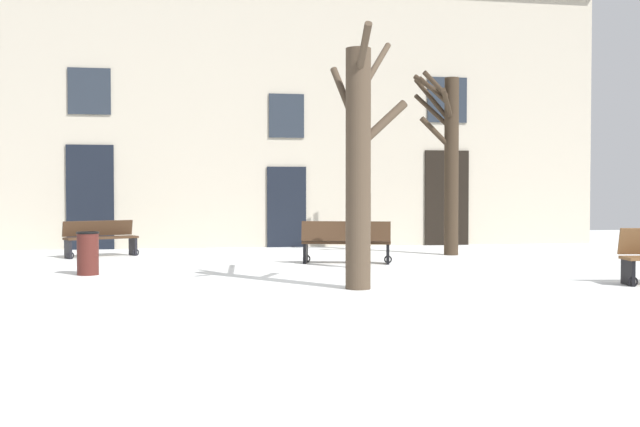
{
  "coord_description": "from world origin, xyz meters",
  "views": [
    {
      "loc": [
        -2.59,
        -13.18,
        1.5
      ],
      "look_at": [
        0.0,
        1.52,
        1.09
      ],
      "focal_mm": 42.49,
      "sensor_mm": 36.0,
      "label": 1
    }
  ],
  "objects_px": {
    "person_strolling": "(360,219)",
    "tree_right_of_center": "(449,156)",
    "tree_foreground": "(359,161)",
    "bench_back_to_back_right": "(100,238)",
    "bench_back_to_back_left": "(346,242)",
    "litter_bin": "(88,253)"
  },
  "relations": [
    {
      "from": "tree_foreground",
      "to": "bench_back_to_back_right",
      "type": "height_order",
      "value": "tree_foreground"
    },
    {
      "from": "tree_right_of_center",
      "to": "person_strolling",
      "type": "distance_m",
      "value": 4.23
    },
    {
      "from": "person_strolling",
      "to": "tree_right_of_center",
      "type": "bearing_deg",
      "value": 101.8
    },
    {
      "from": "tree_right_of_center",
      "to": "tree_foreground",
      "type": "distance_m",
      "value": 6.92
    },
    {
      "from": "tree_right_of_center",
      "to": "tree_foreground",
      "type": "relative_size",
      "value": 1.08
    },
    {
      "from": "litter_bin",
      "to": "tree_foreground",
      "type": "bearing_deg",
      "value": -32.25
    },
    {
      "from": "litter_bin",
      "to": "bench_back_to_back_left",
      "type": "height_order",
      "value": "bench_back_to_back_left"
    },
    {
      "from": "person_strolling",
      "to": "tree_foreground",
      "type": "bearing_deg",
      "value": -46.08
    },
    {
      "from": "litter_bin",
      "to": "bench_back_to_back_left",
      "type": "relative_size",
      "value": 0.41
    },
    {
      "from": "litter_bin",
      "to": "bench_back_to_back_left",
      "type": "xyz_separation_m",
      "value": [
        5.11,
        1.31,
        0.07
      ]
    },
    {
      "from": "tree_foreground",
      "to": "bench_back_to_back_right",
      "type": "bearing_deg",
      "value": 124.27
    },
    {
      "from": "tree_foreground",
      "to": "bench_back_to_back_left",
      "type": "bearing_deg",
      "value": 80.76
    },
    {
      "from": "litter_bin",
      "to": "person_strolling",
      "type": "height_order",
      "value": "person_strolling"
    },
    {
      "from": "tree_right_of_center",
      "to": "bench_back_to_back_left",
      "type": "bearing_deg",
      "value": -148.19
    },
    {
      "from": "bench_back_to_back_left",
      "to": "tree_right_of_center",
      "type": "bearing_deg",
      "value": -132.04
    },
    {
      "from": "tree_right_of_center",
      "to": "litter_bin",
      "type": "xyz_separation_m",
      "value": [
        -8.02,
        -3.11,
        -2.0
      ]
    },
    {
      "from": "tree_foreground",
      "to": "bench_back_to_back_right",
      "type": "distance_m",
      "value": 8.41
    },
    {
      "from": "bench_back_to_back_left",
      "to": "person_strolling",
      "type": "xyz_separation_m",
      "value": [
        0.07,
        -0.99,
        0.51
      ]
    },
    {
      "from": "tree_right_of_center",
      "to": "bench_back_to_back_right",
      "type": "distance_m",
      "value": 8.51
    },
    {
      "from": "tree_foreground",
      "to": "litter_bin",
      "type": "height_order",
      "value": "tree_foreground"
    },
    {
      "from": "tree_foreground",
      "to": "person_strolling",
      "type": "relative_size",
      "value": 2.33
    },
    {
      "from": "litter_bin",
      "to": "person_strolling",
      "type": "bearing_deg",
      "value": 3.51
    }
  ]
}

